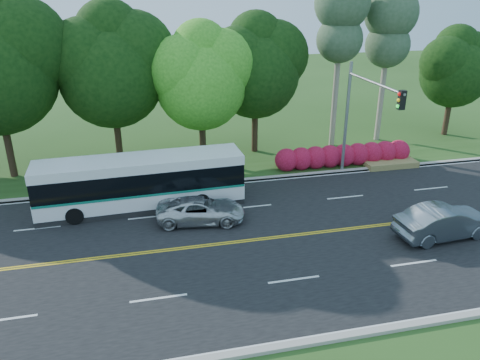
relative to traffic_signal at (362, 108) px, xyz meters
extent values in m
plane|color=#274B19|center=(-6.49, -5.40, -4.67)|extent=(120.00, 120.00, 0.00)
cube|color=black|center=(-6.49, -5.40, -4.66)|extent=(60.00, 14.00, 0.02)
cube|color=#ABA49A|center=(-6.49, 1.75, -4.60)|extent=(60.00, 0.30, 0.15)
cube|color=#ABA49A|center=(-6.49, -12.55, -4.60)|extent=(60.00, 0.30, 0.15)
cube|color=#274B19|center=(-6.49, 3.60, -4.62)|extent=(60.00, 4.00, 0.10)
cube|color=gold|center=(-6.49, -5.48, -4.65)|extent=(57.00, 0.10, 0.00)
cube|color=gold|center=(-6.49, -5.32, -4.65)|extent=(57.00, 0.10, 0.00)
cube|color=silver|center=(-17.99, -8.90, -4.65)|extent=(2.20, 0.12, 0.00)
cube|color=silver|center=(-12.49, -8.90, -4.65)|extent=(2.20, 0.12, 0.00)
cube|color=silver|center=(-6.99, -8.90, -4.65)|extent=(2.20, 0.12, 0.00)
cube|color=silver|center=(-1.49, -8.90, -4.65)|extent=(2.20, 0.12, 0.00)
cube|color=silver|center=(-17.99, -1.90, -4.65)|extent=(2.20, 0.12, 0.00)
cube|color=silver|center=(-12.49, -1.90, -4.65)|extent=(2.20, 0.12, 0.00)
cube|color=silver|center=(-6.99, -1.90, -4.65)|extent=(2.20, 0.12, 0.00)
cube|color=silver|center=(-1.49, -1.90, -4.65)|extent=(2.20, 0.12, 0.00)
cube|color=silver|center=(4.01, -1.90, -4.65)|extent=(2.20, 0.12, 0.00)
cube|color=silver|center=(-6.49, 1.45, -4.65)|extent=(57.00, 0.12, 0.00)
cube|color=silver|center=(-6.49, -12.25, -4.65)|extent=(57.00, 0.12, 0.00)
cylinder|color=black|center=(-20.49, 5.60, -2.69)|extent=(0.44, 0.44, 3.96)
sphere|color=black|center=(-18.87, 5.90, 3.25)|extent=(5.76, 5.76, 5.76)
cylinder|color=black|center=(-13.99, 6.60, -2.87)|extent=(0.44, 0.44, 3.60)
sphere|color=black|center=(-13.99, 6.60, 1.24)|extent=(6.60, 6.60, 6.60)
sphere|color=black|center=(-12.51, 6.90, 2.56)|extent=(5.28, 5.28, 5.28)
sphere|color=black|center=(-15.31, 6.40, 2.39)|extent=(4.95, 4.95, 4.95)
sphere|color=black|center=(-13.89, 7.00, 3.71)|extent=(4.29, 4.29, 4.29)
cylinder|color=black|center=(-8.49, 5.60, -3.05)|extent=(0.44, 0.44, 3.24)
sphere|color=#35891C|center=(-8.49, 5.60, 0.60)|extent=(5.80, 5.80, 5.80)
sphere|color=#35891C|center=(-7.19, 5.90, 1.76)|extent=(4.64, 4.64, 4.64)
sphere|color=#35891C|center=(-9.65, 5.40, 1.61)|extent=(4.35, 4.35, 4.35)
sphere|color=#35891C|center=(-8.39, 6.00, 2.77)|extent=(3.77, 3.77, 3.77)
cylinder|color=black|center=(-4.49, 7.10, -2.96)|extent=(0.44, 0.44, 3.42)
sphere|color=black|center=(-4.49, 7.10, 0.85)|extent=(6.00, 6.00, 6.00)
sphere|color=black|center=(-3.14, 7.40, 2.05)|extent=(4.80, 4.80, 4.80)
sphere|color=black|center=(-5.69, 6.90, 1.90)|extent=(4.50, 4.50, 4.50)
sphere|color=black|center=(-4.39, 7.50, 3.10)|extent=(3.90, 3.90, 3.90)
cylinder|color=gray|center=(1.51, 7.10, 0.23)|extent=(0.40, 0.40, 9.80)
sphere|color=#345133|center=(1.51, 7.10, 3.03)|extent=(3.23, 3.23, 3.23)
sphere|color=#345133|center=(1.51, 7.10, 5.41)|extent=(3.80, 3.80, 3.80)
cylinder|color=gray|center=(5.51, 7.60, -0.12)|extent=(0.40, 0.40, 9.10)
sphere|color=#345133|center=(5.51, 7.60, 2.48)|extent=(3.23, 3.23, 3.23)
sphere|color=#345133|center=(5.51, 7.60, 4.69)|extent=(3.80, 3.80, 3.80)
cylinder|color=black|center=(11.51, 7.60, -3.14)|extent=(0.44, 0.44, 3.06)
sphere|color=black|center=(11.51, 7.60, 0.21)|extent=(5.20, 5.20, 5.20)
sphere|color=black|center=(12.68, 7.90, 1.25)|extent=(4.16, 4.16, 4.16)
sphere|color=black|center=(10.47, 7.40, 1.12)|extent=(3.90, 3.90, 3.90)
sphere|color=black|center=(11.61, 8.00, 2.16)|extent=(3.38, 3.38, 3.38)
sphere|color=maroon|center=(-3.49, 2.80, -3.92)|extent=(1.50, 1.50, 1.50)
sphere|color=maroon|center=(-2.49, 2.80, -3.92)|extent=(1.50, 1.50, 1.50)
sphere|color=maroon|center=(-1.49, 2.80, -3.92)|extent=(1.50, 1.50, 1.50)
sphere|color=maroon|center=(-0.49, 2.80, -3.92)|extent=(1.50, 1.50, 1.50)
sphere|color=maroon|center=(0.51, 2.80, -3.92)|extent=(1.50, 1.50, 1.50)
sphere|color=maroon|center=(1.51, 2.80, -3.92)|extent=(1.50, 1.50, 1.50)
sphere|color=maroon|center=(2.51, 2.80, -3.92)|extent=(1.50, 1.50, 1.50)
sphere|color=maroon|center=(3.51, 2.80, -3.92)|extent=(1.50, 1.50, 1.50)
sphere|color=maroon|center=(4.51, 2.80, -3.92)|extent=(1.50, 1.50, 1.50)
cube|color=olive|center=(3.51, 2.00, -4.47)|extent=(3.50, 1.40, 0.40)
cylinder|color=gray|center=(0.01, 1.90, -1.17)|extent=(0.20, 0.20, 7.00)
cylinder|color=gray|center=(0.01, -1.10, 1.63)|extent=(0.14, 6.00, 0.14)
cube|color=black|center=(0.01, -3.90, 1.33)|extent=(0.32, 0.28, 0.95)
sphere|color=red|center=(-0.16, -3.90, 1.63)|extent=(0.18, 0.18, 0.18)
sphere|color=yellow|center=(-0.16, -3.90, 1.33)|extent=(0.18, 0.18, 0.18)
sphere|color=#19D833|center=(-0.16, -3.90, 1.03)|extent=(0.18, 0.18, 0.18)
cube|color=white|center=(-12.76, -0.60, -3.89)|extent=(10.90, 2.74, 0.89)
cube|color=black|center=(-12.76, -0.60, -2.88)|extent=(10.85, 2.78, 1.12)
cube|color=white|center=(-12.76, -0.60, -2.07)|extent=(10.90, 2.74, 0.50)
cube|color=#0C7158|center=(-12.76, -0.60, -3.50)|extent=(10.85, 2.79, 0.13)
cube|color=black|center=(-18.13, -0.82, -2.80)|extent=(0.15, 2.12, 1.54)
cube|color=#19E54C|center=(-18.12, -0.82, -1.93)|extent=(0.11, 1.38, 0.20)
cube|color=black|center=(-12.76, -0.60, -4.49)|extent=(10.90, 2.65, 0.32)
cylinder|color=black|center=(-16.17, -1.82, -4.20)|extent=(0.91, 0.29, 0.90)
cylinder|color=black|center=(-16.26, 0.34, -4.20)|extent=(0.91, 0.29, 0.90)
cylinder|color=black|center=(-9.69, -1.55, -4.20)|extent=(0.91, 0.29, 0.90)
cylinder|color=black|center=(-9.78, 0.60, -4.20)|extent=(0.91, 0.29, 0.90)
imported|color=slate|center=(1.13, -7.12, -3.86)|extent=(4.89, 2.01, 1.57)
imported|color=silver|center=(-9.93, -2.93, -4.03)|extent=(4.73, 2.72, 1.24)
camera|label=1|loc=(-12.77, -24.12, 6.55)|focal=35.00mm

